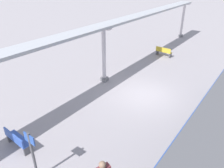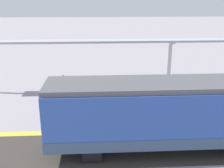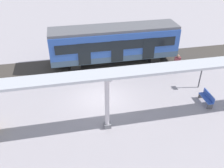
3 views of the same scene
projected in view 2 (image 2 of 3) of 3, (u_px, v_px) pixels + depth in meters
The scene contains 9 objects.
ground_plane at pixel (179, 105), 18.59m from camera, with size 176.00×176.00×0.00m, color gray.
tactile_edge_strip at pixel (198, 129), 15.15m from camera, with size 0.49×37.92×0.01m, color gold.
trackbed at pixel (211, 146), 13.40m from camera, with size 3.20×49.92×0.01m, color #38332D.
train_near_carriage at pixel (170, 114), 12.71m from camera, with size 2.65×11.73×3.48m.
canopy_pillar_second at pixel (169, 65), 21.22m from camera, with size 1.10×0.44×3.89m.
canopy_beam at pixel (170, 41), 20.59m from camera, with size 1.20×30.74×0.16m, color #A8AAB2.
bench_near_end at pixel (74, 90), 20.27m from camera, with size 1.51×0.49×0.86m.
platform_info_sign at pixel (64, 88), 18.00m from camera, with size 0.56×0.10×2.20m.
passenger_waiting_near_edge at pixel (73, 105), 15.67m from camera, with size 0.38×0.56×1.78m.
Camera 2 is at (-16.91, 5.72, 7.16)m, focal length 42.42 mm.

